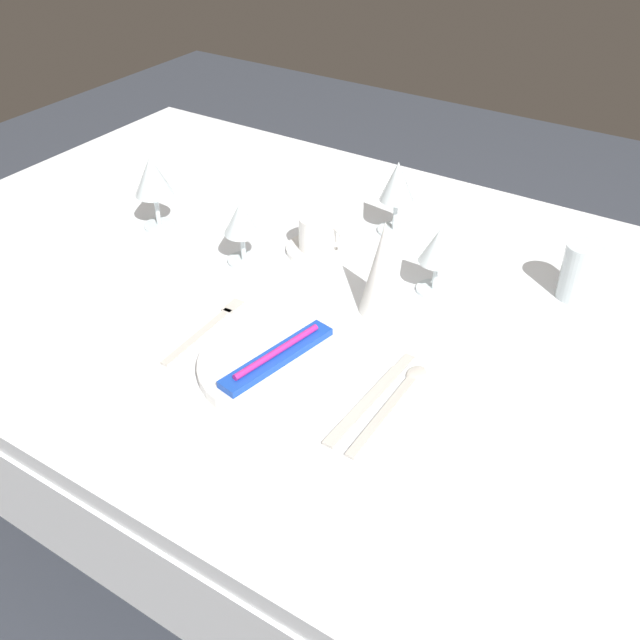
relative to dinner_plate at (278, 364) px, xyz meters
The scene contains 15 objects.
ground_plane 0.78m from the dinner_plate, 97.71° to the left, with size 6.00×6.00×0.00m, color #383D47.
dining_table 0.24m from the dinner_plate, 97.71° to the left, with size 1.80×1.11×0.74m.
dinner_plate is the anchor object (origin of this frame).
toothbrush_package 0.02m from the dinner_plate, 116.57° to the right, with size 0.07×0.21×0.02m.
fork_outer 0.16m from the dinner_plate, behind, with size 0.03×0.20×0.00m.
dinner_knife 0.16m from the dinner_plate, ahead, with size 0.02×0.24×0.00m.
spoon_soup 0.19m from the dinner_plate, 11.84° to the left, with size 0.03×0.22×0.01m.
saucer_left 0.36m from the dinner_plate, 113.06° to the left, with size 0.12×0.12×0.01m, color white.
coffee_cup_left 0.36m from the dinner_plate, 112.78° to the left, with size 0.10×0.07×0.06m.
wine_glass_centre 0.53m from the dinner_plate, 153.04° to the left, with size 0.08×0.08×0.15m.
wine_glass_left 0.34m from the dinner_plate, 136.31° to the left, with size 0.07×0.07×0.12m.
wine_glass_right 0.35m from the dinner_plate, 71.74° to the left, with size 0.07×0.07×0.13m.
wine_glass_far 0.49m from the dinner_plate, 96.33° to the left, with size 0.07×0.07×0.15m.
drink_tumbler 0.55m from the dinner_plate, 53.95° to the left, with size 0.06×0.06×0.10m.
napkin_folded 0.24m from the dinner_plate, 75.67° to the left, with size 0.08×0.08×0.17m, color white.
Camera 1 is at (0.55, -0.90, 1.46)m, focal length 40.48 mm.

